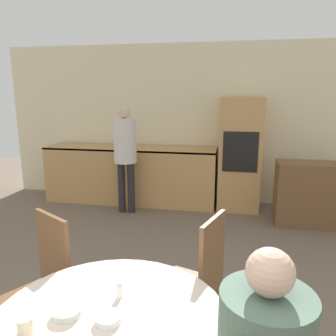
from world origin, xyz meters
name	(u,v)px	position (x,y,z in m)	size (l,w,h in m)	color
wall_back	(194,124)	(0.00, 5.27, 1.30)	(6.56, 0.05, 2.60)	beige
kitchen_counter	(131,174)	(-1.01, 4.93, 0.48)	(2.84, 0.60, 0.94)	tan
oven_unit	(240,154)	(0.76, 4.93, 0.88)	(0.64, 0.59, 1.75)	tan
sideboard	(319,195)	(1.85, 4.42, 0.44)	(1.17, 0.45, 0.89)	brown
chair_far_left	(44,280)	(-0.61, 1.60, 0.56)	(0.55, 0.55, 1.01)	brown
chair_far_right	(200,276)	(0.44, 1.85, 0.56)	(0.51, 0.51, 1.01)	brown
person_standing	(125,148)	(-0.93, 4.42, 1.01)	(0.34, 0.34, 1.63)	#262628
cup	(25,326)	(-0.27, 0.92, 0.78)	(0.07, 0.07, 0.08)	beige
bowl_near	(108,319)	(0.07, 1.06, 0.76)	(0.12, 0.12, 0.04)	silver
bowl_far	(67,312)	(-0.14, 1.07, 0.76)	(0.14, 0.14, 0.04)	silver
salt_shaker	(120,290)	(0.06, 1.26, 0.79)	(0.03, 0.03, 0.09)	white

